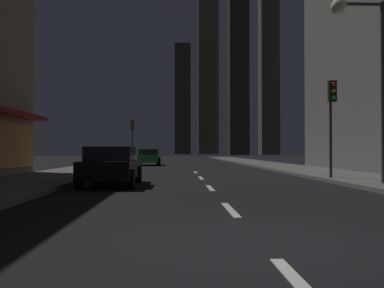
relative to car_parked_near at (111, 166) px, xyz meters
name	(u,v)px	position (x,y,z in m)	size (l,w,h in m)	color
ground_plane	(189,165)	(3.60, 22.44, -0.79)	(78.00, 136.00, 0.10)	black
sidewalk_right	(263,164)	(10.60, 22.44, -0.67)	(4.00, 76.00, 0.15)	#605E59
sidewalk_left	(113,164)	(-3.40, 22.44, -0.67)	(4.00, 76.00, 0.15)	#605E59
lane_marking_center	(210,188)	(3.60, -1.16, -0.73)	(0.16, 23.00, 0.01)	silver
skyscraper_distant_tall	(182,99)	(5.06, 141.83, 20.39)	(6.04, 7.18, 42.27)	#3C392D
skyscraper_distant_mid	(208,58)	(15.58, 149.32, 38.26)	(8.10, 5.50, 78.01)	brown
skyscraper_distant_short	(238,66)	(21.71, 109.64, 26.82)	(5.99, 6.65, 55.12)	#373429
skyscraper_distant_slender	(269,63)	(33.57, 119.45, 30.08)	(6.08, 6.02, 61.64)	#5E5A47
car_parked_near	(111,166)	(0.00, 0.00, 0.00)	(1.98, 4.24, 1.45)	black
car_parked_far	(149,157)	(0.00, 21.30, 0.00)	(1.98, 4.24, 1.45)	#1E722D
fire_hydrant_far_left	(101,164)	(-2.30, 10.41, -0.29)	(0.42, 0.30, 0.65)	#B2B2B2
traffic_light_near_right	(332,107)	(9.10, 1.90, 2.45)	(0.32, 0.48, 4.20)	#2D2D2D
traffic_light_far_left	(132,132)	(-1.90, 25.27, 2.45)	(0.32, 0.48, 4.20)	#2D2D2D
street_lamp_right	(360,45)	(8.98, -1.10, 4.33)	(1.96, 0.56, 6.58)	#38383D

